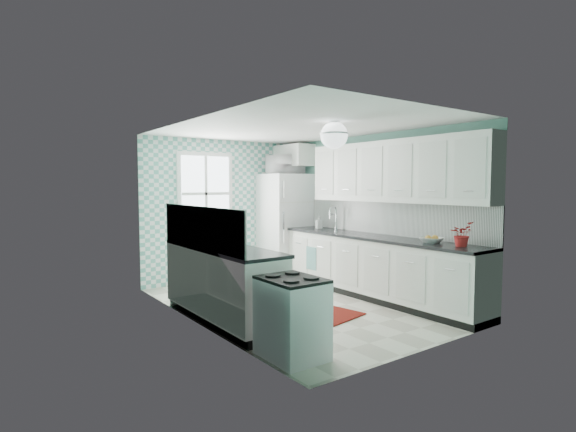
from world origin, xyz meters
TOP-DOWN VIEW (x-y plane):
  - floor at (0.00, 0.00)m, footprint 3.00×4.40m
  - ceiling at (0.00, 0.00)m, footprint 3.00×4.40m
  - wall_back at (0.00, 2.21)m, footprint 3.00×0.02m
  - wall_front at (0.00, -2.21)m, footprint 3.00×0.02m
  - wall_left at (-1.51, 0.00)m, footprint 0.02×4.40m
  - wall_right at (1.51, 0.00)m, footprint 0.02×4.40m
  - accent_wall at (0.00, 2.19)m, footprint 3.00×0.01m
  - window at (-0.35, 2.16)m, footprint 1.04×0.05m
  - backsplash_right at (1.49, -0.40)m, footprint 0.02×3.60m
  - backsplash_left at (-1.49, -0.07)m, footprint 0.02×2.15m
  - upper_cabinets_right at (1.33, -0.60)m, footprint 0.33×3.20m
  - upper_cabinet_fridge at (1.30, 1.83)m, footprint 0.40×0.74m
  - ceiling_light at (0.00, -0.80)m, footprint 0.34×0.34m
  - base_cabinets_right at (1.20, -0.40)m, footprint 0.60×3.60m
  - countertop_right at (1.19, -0.40)m, footprint 0.63×3.60m
  - base_cabinets_left at (-1.20, -0.07)m, footprint 0.60×2.15m
  - countertop_left at (-1.19, -0.07)m, footprint 0.63×2.15m
  - fridge at (1.11, 1.80)m, footprint 0.83×0.82m
  - stove at (-1.20, -1.54)m, footprint 0.52×0.65m
  - sink at (1.20, 0.68)m, footprint 0.48×0.40m
  - rug at (0.00, -0.50)m, footprint 0.92×1.17m
  - dish_towel at (0.89, 0.74)m, footprint 0.11×0.24m
  - fruit_bowl at (1.20, -1.39)m, footprint 0.36×0.36m
  - potted_plant at (1.20, -1.82)m, footprint 0.31×0.28m
  - soap_bottle at (1.25, 0.99)m, footprint 0.12×0.12m
  - microwave at (1.11, 1.80)m, footprint 0.63×0.43m

SIDE VIEW (x-z plane):
  - floor at x=0.00m, z-range -0.02..0.00m
  - rug at x=0.00m, z-range 0.00..0.02m
  - stove at x=-1.20m, z-range 0.02..0.80m
  - base_cabinets_right at x=1.20m, z-range 0.00..0.90m
  - base_cabinets_left at x=-1.20m, z-range 0.00..0.90m
  - dish_towel at x=0.89m, z-range 0.29..0.67m
  - countertop_right at x=1.19m, z-range 0.90..0.94m
  - countertop_left at x=-1.19m, z-range 0.90..0.94m
  - sink at x=1.20m, z-range 0.67..1.20m
  - fridge at x=1.11m, z-range 0.00..1.90m
  - fruit_bowl at x=1.20m, z-range 0.94..1.02m
  - soap_bottle at x=1.25m, z-range 0.94..1.16m
  - potted_plant at x=1.20m, z-range 0.94..1.25m
  - backsplash_right at x=1.49m, z-range 0.94..1.45m
  - backsplash_left at x=-1.49m, z-range 0.94..1.45m
  - wall_back at x=0.00m, z-range 0.00..2.50m
  - wall_front at x=0.00m, z-range 0.00..2.50m
  - wall_left at x=-1.51m, z-range 0.00..2.50m
  - wall_right at x=1.51m, z-range 0.00..2.50m
  - accent_wall at x=0.00m, z-range 0.00..2.50m
  - window at x=-0.35m, z-range 0.83..2.27m
  - upper_cabinets_right at x=1.33m, z-range 1.45..2.35m
  - microwave at x=1.11m, z-range 1.90..2.25m
  - upper_cabinet_fridge at x=1.30m, z-range 2.05..2.45m
  - ceiling_light at x=0.00m, z-range 2.15..2.50m
  - ceiling at x=0.00m, z-range 2.50..2.52m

